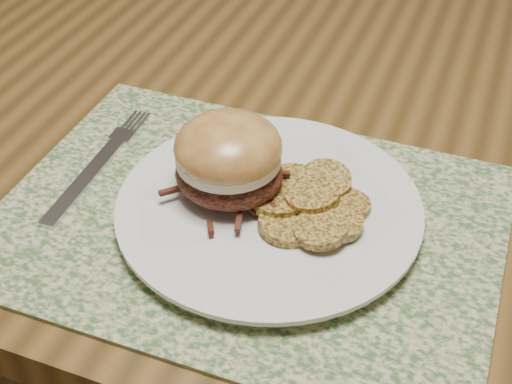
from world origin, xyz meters
TOP-DOWN VIEW (x-y plane):
  - dining_table at (0.00, 0.00)m, footprint 1.50×0.90m
  - placemat at (0.07, -0.25)m, footprint 0.45×0.33m
  - dinner_plate at (0.08, -0.24)m, footprint 0.26×0.26m
  - pork_sandwich at (0.04, -0.24)m, footprint 0.12×0.12m
  - roasted_potatoes at (0.12, -0.24)m, footprint 0.13×0.13m
  - fork at (-0.10, -0.23)m, footprint 0.02×0.19m

SIDE VIEW (x-z plane):
  - dining_table at x=0.00m, z-range 0.30..1.05m
  - placemat at x=0.07m, z-range 0.75..0.75m
  - fork at x=-0.10m, z-range 0.75..0.76m
  - dinner_plate at x=0.08m, z-range 0.75..0.77m
  - roasted_potatoes at x=0.12m, z-range 0.76..0.79m
  - pork_sandwich at x=0.04m, z-range 0.77..0.84m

